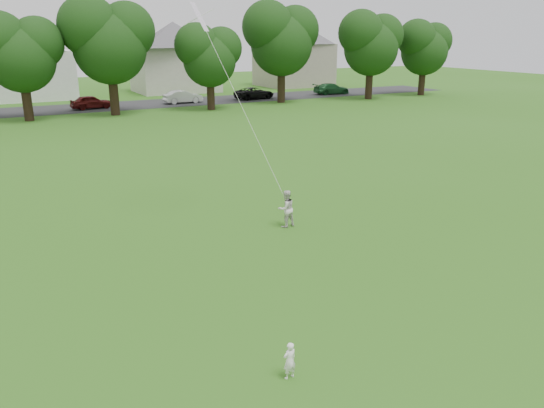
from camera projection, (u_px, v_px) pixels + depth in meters
ground at (216, 343)px, 11.72m from camera, size 160.00×160.00×0.00m
street at (38, 111)px, 47.08m from camera, size 90.00×7.00×0.01m
toddler at (290, 361)px, 10.41m from camera, size 0.31×0.22×0.80m
older_boy at (286, 209)px, 18.60m from camera, size 0.70×0.57×1.33m
kite at (244, 110)px, 18.17m from camera, size 1.49×1.81×6.97m
tree_row at (20, 39)px, 39.77m from camera, size 81.45×9.18×10.54m
parked_cars at (52, 104)px, 46.56m from camera, size 65.66×2.54×1.28m
house_row at (32, 52)px, 54.44m from camera, size 76.10×13.18×9.95m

